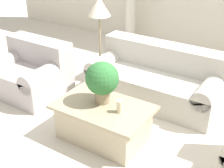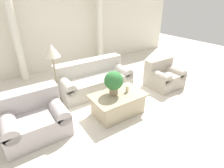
# 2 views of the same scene
# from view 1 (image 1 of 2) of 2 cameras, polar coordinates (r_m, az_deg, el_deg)

# --- Properties ---
(ground_plane) EXTENTS (16.00, 16.00, 0.00)m
(ground_plane) POSITION_cam_1_polar(r_m,az_deg,el_deg) (4.36, 3.01, -6.54)
(ground_plane) COLOR silver
(sofa_long) EXTENTS (1.97, 0.93, 0.81)m
(sofa_long) POSITION_cam_1_polar(r_m,az_deg,el_deg) (4.78, 8.10, 0.99)
(sofa_long) COLOR #B7B2A8
(sofa_long) RESTS_ON ground_plane
(loveseat) EXTENTS (1.13, 0.93, 0.81)m
(loveseat) POSITION_cam_1_polar(r_m,az_deg,el_deg) (5.08, -14.72, 2.13)
(loveseat) COLOR #AFA7A6
(loveseat) RESTS_ON ground_plane
(coffee_table) EXTENTS (1.17, 0.74, 0.47)m
(coffee_table) POSITION_cam_1_polar(r_m,az_deg,el_deg) (3.89, -1.58, -6.90)
(coffee_table) COLOR tan
(coffee_table) RESTS_ON ground_plane
(potted_plant) EXTENTS (0.41, 0.41, 0.52)m
(potted_plant) POSITION_cam_1_polar(r_m,az_deg,el_deg) (3.70, -1.81, 0.81)
(potted_plant) COLOR #937F60
(potted_plant) RESTS_ON coffee_table
(pillar_candle) EXTENTS (0.07, 0.07, 0.15)m
(pillar_candle) POSITION_cam_1_polar(r_m,az_deg,el_deg) (3.60, 1.41, -4.12)
(pillar_candle) COLOR beige
(pillar_candle) RESTS_ON coffee_table
(floor_lamp) EXTENTS (0.36, 0.36, 1.44)m
(floor_lamp) POSITION_cam_1_polar(r_m,az_deg,el_deg) (4.93, -2.36, 13.05)
(floor_lamp) COLOR gray
(floor_lamp) RESTS_ON ground_plane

